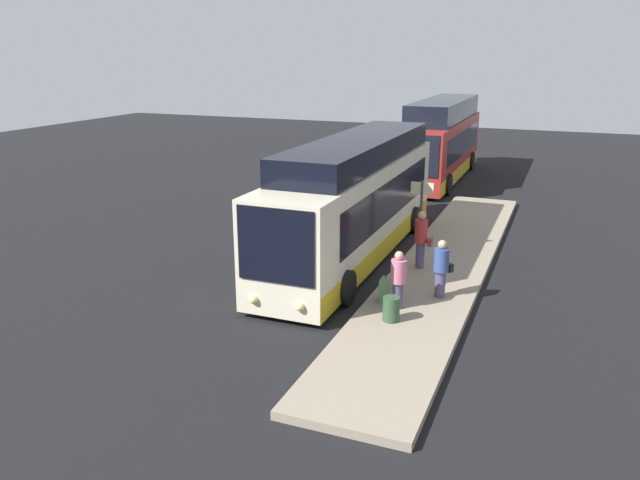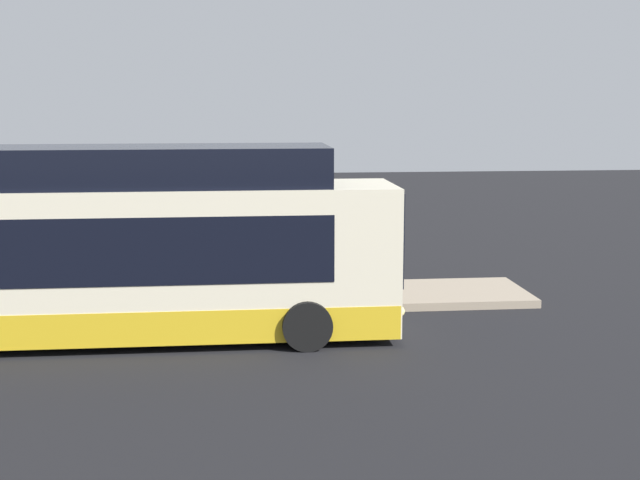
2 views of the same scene
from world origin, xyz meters
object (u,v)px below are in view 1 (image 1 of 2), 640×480
(passenger_boarding, at_px, (441,267))
(sign_post, at_px, (421,206))
(passenger_waiting, at_px, (421,237))
(passenger_with_bags, at_px, (398,278))
(bus_second, at_px, (441,144))
(suitcase, at_px, (385,290))
(trash_bin, at_px, (391,309))
(bus_lead, at_px, (355,204))

(passenger_boarding, distance_m, sign_post, 4.38)
(passenger_waiting, height_order, passenger_with_bags, passenger_waiting)
(passenger_boarding, relative_size, passenger_waiting, 0.90)
(passenger_boarding, bearing_deg, bus_second, 132.12)
(passenger_with_bags, height_order, suitcase, passenger_with_bags)
(bus_second, relative_size, suitcase, 12.75)
(suitcase, bearing_deg, passenger_boarding, 123.22)
(trash_bin, bearing_deg, passenger_boarding, 158.29)
(bus_lead, distance_m, trash_bin, 6.09)
(passenger_waiting, distance_m, passenger_with_bags, 3.45)
(sign_post, bearing_deg, bus_second, -171.32)
(passenger_waiting, relative_size, passenger_with_bags, 1.16)
(passenger_with_bags, xyz_separation_m, trash_bin, (0.87, 0.07, -0.53))
(passenger_boarding, distance_m, passenger_waiting, 2.46)
(bus_second, height_order, sign_post, bus_second)
(passenger_waiting, bearing_deg, passenger_with_bags, 4.00)
(passenger_boarding, xyz_separation_m, suitcase, (0.88, -1.35, -0.56))
(suitcase, bearing_deg, bus_lead, -150.34)
(sign_post, bearing_deg, suitcase, 2.21)
(bus_second, height_order, passenger_with_bags, bus_second)
(passenger_waiting, distance_m, suitcase, 3.18)
(bus_second, bearing_deg, trash_bin, 8.01)
(passenger_waiting, height_order, suitcase, passenger_waiting)
(bus_second, distance_m, sign_post, 13.90)
(bus_second, xyz_separation_m, passenger_boarding, (17.79, 3.64, -0.85))
(sign_post, bearing_deg, bus_lead, -66.53)
(bus_lead, relative_size, suitcase, 13.72)
(passenger_waiting, bearing_deg, bus_second, -169.69)
(bus_second, xyz_separation_m, suitcase, (18.67, 2.29, -1.40))
(passenger_with_bags, bearing_deg, bus_lead, -165.17)
(passenger_boarding, bearing_deg, suitcase, -116.22)
(suitcase, height_order, sign_post, sign_post)
(passenger_boarding, height_order, suitcase, passenger_boarding)
(passenger_boarding, bearing_deg, trash_bin, -81.15)
(passenger_with_bags, relative_size, suitcase, 1.79)
(bus_lead, relative_size, passenger_boarding, 7.36)
(suitcase, relative_size, trash_bin, 1.38)
(passenger_boarding, relative_size, trash_bin, 2.58)
(passenger_boarding, relative_size, suitcase, 1.86)
(passenger_with_bags, bearing_deg, passenger_boarding, 126.51)
(passenger_waiting, height_order, trash_bin, passenger_waiting)
(bus_second, relative_size, trash_bin, 17.63)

